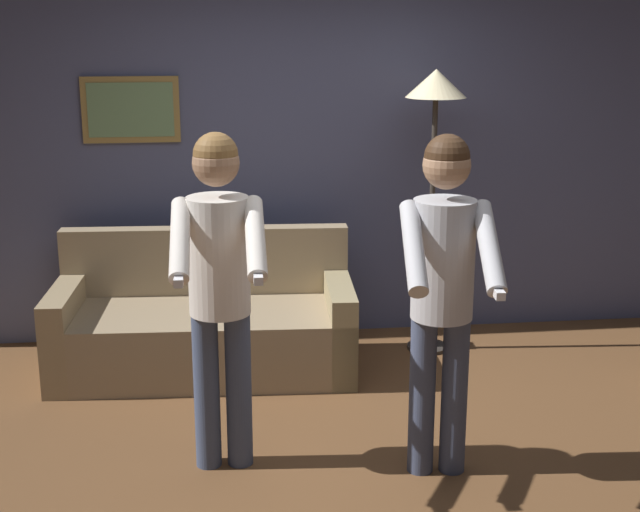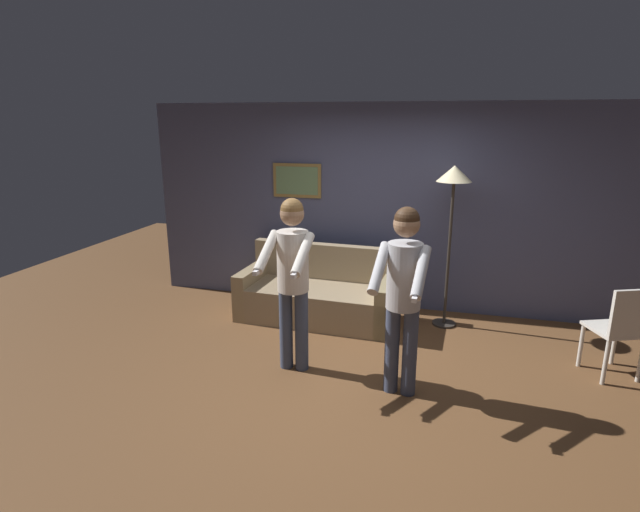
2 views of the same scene
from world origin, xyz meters
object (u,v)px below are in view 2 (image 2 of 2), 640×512
object	(u,v)px
torchiere_lamp	(453,189)
dining_chair_distant	(621,327)
person_standing_right	(404,285)
person_standing_left	(292,269)
couch	(318,296)

from	to	relation	value
torchiere_lamp	dining_chair_distant	world-z (taller)	torchiere_lamp
person_standing_right	torchiere_lamp	bearing A→B (deg)	78.01
person_standing_left	dining_chair_distant	size ratio (longest dim) A/B	1.83
torchiere_lamp	dining_chair_distant	distance (m)	2.15
person_standing_left	person_standing_right	world-z (taller)	same
person_standing_right	couch	bearing A→B (deg)	127.25
torchiere_lamp	person_standing_left	distance (m)	2.16
dining_chair_distant	person_standing_left	bearing A→B (deg)	-168.77
person_standing_right	dining_chair_distant	size ratio (longest dim) A/B	1.83
person_standing_left	couch	bearing A→B (deg)	94.40
torchiere_lamp	dining_chair_distant	size ratio (longest dim) A/B	2.04
couch	person_standing_right	world-z (taller)	person_standing_right
couch	torchiere_lamp	bearing A→B (deg)	6.60
couch	torchiere_lamp	world-z (taller)	torchiere_lamp
torchiere_lamp	dining_chair_distant	bearing A→B (deg)	-29.78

